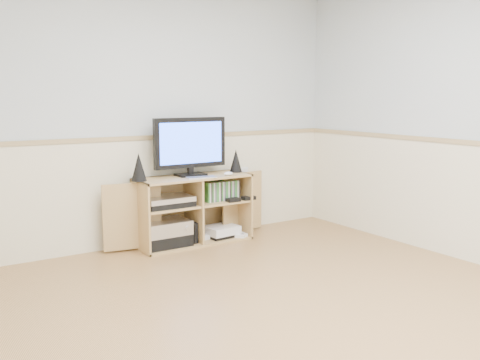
# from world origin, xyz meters

# --- Properties ---
(room) EXTENTS (4.04, 4.54, 2.54)m
(room) POSITION_xyz_m (-0.06, 0.12, 1.22)
(room) COLOR tan
(room) RESTS_ON ground
(media_cabinet) EXTENTS (1.73, 0.42, 0.65)m
(media_cabinet) POSITION_xyz_m (0.29, 2.06, 0.33)
(media_cabinet) COLOR tan
(media_cabinet) RESTS_ON floor
(monitor) EXTENTS (0.74, 0.18, 0.55)m
(monitor) POSITION_xyz_m (0.29, 2.06, 0.95)
(monitor) COLOR black
(monitor) RESTS_ON media_cabinet
(speaker_left) EXTENTS (0.14, 0.14, 0.25)m
(speaker_left) POSITION_xyz_m (-0.25, 2.03, 0.78)
(speaker_left) COLOR black
(speaker_left) RESTS_ON media_cabinet
(speaker_right) EXTENTS (0.12, 0.12, 0.23)m
(speaker_right) POSITION_xyz_m (0.79, 2.03, 0.76)
(speaker_right) COLOR black
(speaker_right) RESTS_ON media_cabinet
(keyboard) EXTENTS (0.29, 0.16, 0.01)m
(keyboard) POSITION_xyz_m (0.30, 1.87, 0.66)
(keyboard) COLOR silver
(keyboard) RESTS_ON media_cabinet
(mouse) EXTENTS (0.10, 0.08, 0.04)m
(mouse) POSITION_xyz_m (0.60, 1.87, 0.67)
(mouse) COLOR white
(mouse) RESTS_ON media_cabinet
(av_components) EXTENTS (0.53, 0.34, 0.47)m
(av_components) POSITION_xyz_m (-0.01, 2.01, 0.22)
(av_components) COLOR black
(av_components) RESTS_ON media_cabinet
(game_consoles) EXTENTS (0.46, 0.30, 0.11)m
(game_consoles) POSITION_xyz_m (0.58, 2.00, 0.07)
(game_consoles) COLOR white
(game_consoles) RESTS_ON media_cabinet
(game_cases) EXTENTS (0.36, 0.13, 0.19)m
(game_cases) POSITION_xyz_m (0.59, 1.99, 0.48)
(game_cases) COLOR #3F8C3F
(game_cases) RESTS_ON media_cabinet
(wall_outlet) EXTENTS (0.12, 0.03, 0.12)m
(wall_outlet) POSITION_xyz_m (1.00, 2.23, 0.60)
(wall_outlet) COLOR white
(wall_outlet) RESTS_ON wall_back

